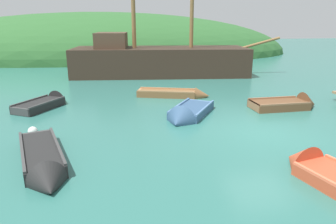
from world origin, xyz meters
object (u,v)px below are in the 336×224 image
(sailing_ship, at_px, (159,64))
(rowboat_outer_right, at_px, (335,180))
(rowboat_center, at_px, (176,95))
(rowboat_portside, at_px, (47,104))
(rowboat_near_dock, at_px, (289,105))
(buoy_white, at_px, (33,131))
(rowboat_far, at_px, (43,163))
(rowboat_outer_left, at_px, (187,115))

(sailing_ship, relative_size, rowboat_outer_right, 4.10)
(sailing_ship, bearing_deg, rowboat_center, -84.16)
(rowboat_portside, distance_m, rowboat_near_dock, 11.58)
(rowboat_center, relative_size, buoy_white, 11.39)
(sailing_ship, bearing_deg, buoy_white, -112.50)
(rowboat_far, distance_m, rowboat_center, 9.20)
(rowboat_portside, distance_m, rowboat_far, 6.76)
(sailing_ship, xyz_separation_m, rowboat_portside, (-6.71, -8.05, -0.69))
(rowboat_portside, xyz_separation_m, buoy_white, (0.15, -3.51, -0.12))
(sailing_ship, xyz_separation_m, buoy_white, (-6.55, -11.56, -0.81))
(rowboat_far, height_order, rowboat_center, rowboat_far)
(rowboat_outer_left, bearing_deg, buoy_white, -50.82)
(rowboat_far, xyz_separation_m, rowboat_center, (5.40, 7.44, -0.01))
(rowboat_portside, xyz_separation_m, rowboat_outer_left, (6.22, -2.94, -0.02))
(rowboat_near_dock, bearing_deg, rowboat_outer_left, -174.21)
(rowboat_portside, bearing_deg, rowboat_outer_right, -104.83)
(buoy_white, bearing_deg, rowboat_outer_left, 5.43)
(sailing_ship, xyz_separation_m, rowboat_far, (-5.56, -14.71, -0.69))
(rowboat_portside, xyz_separation_m, rowboat_center, (6.55, 0.78, -0.00))
(sailing_ship, relative_size, rowboat_portside, 5.16)
(rowboat_far, bearing_deg, sailing_ship, 142.70)
(sailing_ship, distance_m, rowboat_outer_left, 11.02)
(sailing_ship, height_order, rowboat_outer_left, sailing_ship)
(rowboat_portside, height_order, buoy_white, rowboat_portside)
(rowboat_outer_right, height_order, buoy_white, rowboat_outer_right)
(sailing_ship, distance_m, buoy_white, 13.32)
(rowboat_outer_left, height_order, rowboat_near_dock, rowboat_near_dock)
(rowboat_portside, relative_size, rowboat_center, 0.77)
(sailing_ship, height_order, rowboat_center, sailing_ship)
(rowboat_near_dock, height_order, rowboat_center, rowboat_near_dock)
(rowboat_outer_left, height_order, rowboat_center, rowboat_outer_left)
(rowboat_outer_left, xyz_separation_m, rowboat_center, (0.33, 3.72, 0.02))
(rowboat_outer_left, bearing_deg, sailing_ship, -148.77)
(rowboat_near_dock, relative_size, rowboat_center, 0.81)
(rowboat_center, xyz_separation_m, buoy_white, (-6.40, -4.30, -0.11))
(rowboat_near_dock, bearing_deg, sailing_ship, 113.40)
(rowboat_outer_left, relative_size, rowboat_near_dock, 1.07)
(rowboat_portside, height_order, rowboat_near_dock, rowboat_near_dock)
(rowboat_outer_left, bearing_deg, rowboat_far, -20.01)
(rowboat_portside, bearing_deg, sailing_ship, -8.17)
(rowboat_near_dock, height_order, buoy_white, rowboat_near_dock)
(rowboat_outer_right, height_order, rowboat_outer_left, rowboat_outer_left)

